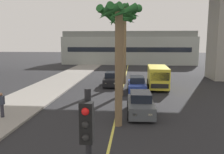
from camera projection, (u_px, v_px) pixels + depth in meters
The scene contains 10 objects.
lane_stripe_center at pixel (121, 94), 22.58m from camera, with size 0.14×56.00×0.01m, color #DBCC4C.
pier_building_backdrop at pixel (129, 48), 53.16m from camera, with size 29.09×8.04×7.20m.
car_queue_front at pixel (140, 104), 16.23m from camera, with size 1.94×4.15×1.56m.
car_queue_second at pixel (112, 79), 26.75m from camera, with size 1.95×4.16×1.56m.
car_queue_third at pixel (137, 85), 23.38m from camera, with size 1.93×4.15×1.56m.
delivery_van at pixel (158, 77), 25.17m from camera, with size 2.24×5.29×2.36m.
palm_tree_near_median at pixel (122, 31), 21.04m from camera, with size 2.62×2.65×7.50m.
palm_tree_mid_median at pixel (119, 31), 13.30m from camera, with size 2.65×2.68×7.21m.
palm_tree_far_median at pixel (124, 24), 27.15m from camera, with size 2.74×2.79×9.41m.
pedestrian_near_crosswalk at pixel (2, 104), 15.14m from camera, with size 0.34×0.22×1.62m.
Camera 1 is at (1.10, 1.94, 5.05)m, focal length 37.46 mm.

